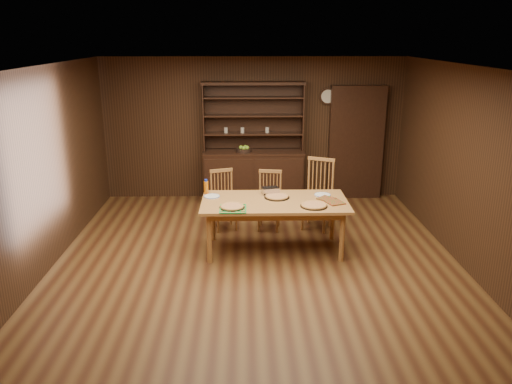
{
  "coord_description": "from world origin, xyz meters",
  "views": [
    {
      "loc": [
        -0.15,
        -6.14,
        2.97
      ],
      "look_at": [
        -0.01,
        0.4,
        0.9
      ],
      "focal_mm": 35.0,
      "sensor_mm": 36.0,
      "label": 1
    }
  ],
  "objects_px": {
    "chair_left": "(223,198)",
    "chair_center": "(270,198)",
    "dining_table": "(274,206)",
    "juice_bottle": "(206,187)",
    "china_hutch": "(254,169)",
    "chair_right": "(318,191)"
  },
  "relations": [
    {
      "from": "dining_table",
      "to": "chair_right",
      "type": "xyz_separation_m",
      "value": [
        0.75,
        0.91,
        -0.08
      ]
    },
    {
      "from": "chair_left",
      "to": "chair_center",
      "type": "relative_size",
      "value": 1.01
    },
    {
      "from": "chair_center",
      "to": "chair_right",
      "type": "height_order",
      "value": "chair_right"
    },
    {
      "from": "china_hutch",
      "to": "chair_center",
      "type": "distance_m",
      "value": 1.43
    },
    {
      "from": "dining_table",
      "to": "chair_left",
      "type": "height_order",
      "value": "chair_left"
    },
    {
      "from": "chair_left",
      "to": "chair_right",
      "type": "relative_size",
      "value": 0.85
    },
    {
      "from": "dining_table",
      "to": "juice_bottle",
      "type": "height_order",
      "value": "juice_bottle"
    },
    {
      "from": "china_hutch",
      "to": "chair_left",
      "type": "bearing_deg",
      "value": -109.95
    },
    {
      "from": "china_hutch",
      "to": "chair_center",
      "type": "xyz_separation_m",
      "value": [
        0.23,
        -1.41,
        -0.1
      ]
    },
    {
      "from": "china_hutch",
      "to": "chair_left",
      "type": "xyz_separation_m",
      "value": [
        -0.5,
        -1.39,
        -0.09
      ]
    },
    {
      "from": "chair_center",
      "to": "dining_table",
      "type": "bearing_deg",
      "value": -79.21
    },
    {
      "from": "dining_table",
      "to": "juice_bottle",
      "type": "distance_m",
      "value": 1.05
    },
    {
      "from": "dining_table",
      "to": "juice_bottle",
      "type": "xyz_separation_m",
      "value": [
        -0.98,
        0.34,
        0.17
      ]
    },
    {
      "from": "juice_bottle",
      "to": "chair_center",
      "type": "bearing_deg",
      "value": 29.62
    },
    {
      "from": "chair_center",
      "to": "juice_bottle",
      "type": "distance_m",
      "value": 1.15
    },
    {
      "from": "juice_bottle",
      "to": "chair_left",
      "type": "bearing_deg",
      "value": 68.71
    },
    {
      "from": "dining_table",
      "to": "chair_center",
      "type": "relative_size",
      "value": 2.18
    },
    {
      "from": "china_hutch",
      "to": "dining_table",
      "type": "bearing_deg",
      "value": -83.64
    },
    {
      "from": "chair_right",
      "to": "juice_bottle",
      "type": "height_order",
      "value": "chair_right"
    },
    {
      "from": "chair_center",
      "to": "juice_bottle",
      "type": "xyz_separation_m",
      "value": [
        -0.95,
        -0.54,
        0.36
      ]
    },
    {
      "from": "juice_bottle",
      "to": "dining_table",
      "type": "bearing_deg",
      "value": -19.34
    },
    {
      "from": "chair_right",
      "to": "china_hutch",
      "type": "bearing_deg",
      "value": 150.28
    }
  ]
}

